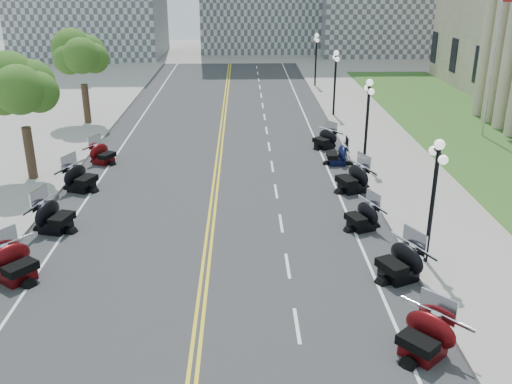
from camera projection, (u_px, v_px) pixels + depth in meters
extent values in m
plane|color=gray|center=(198.00, 327.00, 18.45)|extent=(160.00, 160.00, 0.00)
cube|color=#333335|center=(213.00, 207.00, 27.75)|extent=(16.00, 90.00, 0.01)
cube|color=yellow|center=(210.00, 207.00, 27.75)|extent=(0.12, 90.00, 0.00)
cube|color=yellow|center=(215.00, 207.00, 27.75)|extent=(0.12, 90.00, 0.00)
cube|color=white|center=(344.00, 205.00, 27.89)|extent=(0.12, 90.00, 0.00)
cube|color=white|center=(81.00, 208.00, 27.61)|extent=(0.12, 90.00, 0.00)
cube|color=white|center=(297.00, 325.00, 18.52)|extent=(0.12, 2.00, 0.00)
cube|color=white|center=(288.00, 266.00, 22.24)|extent=(0.12, 2.00, 0.00)
cube|color=white|center=(281.00, 223.00, 25.96)|extent=(0.12, 2.00, 0.00)
cube|color=white|center=(276.00, 191.00, 29.68)|extent=(0.12, 2.00, 0.00)
cube|color=white|center=(272.00, 166.00, 33.41)|extent=(0.12, 2.00, 0.00)
cube|color=white|center=(269.00, 146.00, 37.13)|extent=(0.12, 2.00, 0.00)
cube|color=white|center=(267.00, 130.00, 40.85)|extent=(0.12, 2.00, 0.00)
cube|color=white|center=(264.00, 117.00, 44.57)|extent=(0.12, 2.00, 0.00)
cube|color=white|center=(263.00, 105.00, 48.29)|extent=(0.12, 2.00, 0.00)
cube|color=white|center=(261.00, 96.00, 52.01)|extent=(0.12, 2.00, 0.00)
cube|color=white|center=(260.00, 87.00, 55.74)|extent=(0.12, 2.00, 0.00)
cube|color=white|center=(259.00, 80.00, 59.46)|extent=(0.12, 2.00, 0.00)
cube|color=white|center=(258.00, 73.00, 63.18)|extent=(0.12, 2.00, 0.00)
cube|color=white|center=(257.00, 67.00, 66.90)|extent=(0.12, 2.00, 0.00)
cube|color=#9E9991|center=(427.00, 203.00, 27.96)|extent=(5.00, 90.00, 0.15)
cube|color=#356023|center=(499.00, 154.00, 35.57)|extent=(9.00, 60.00, 0.10)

